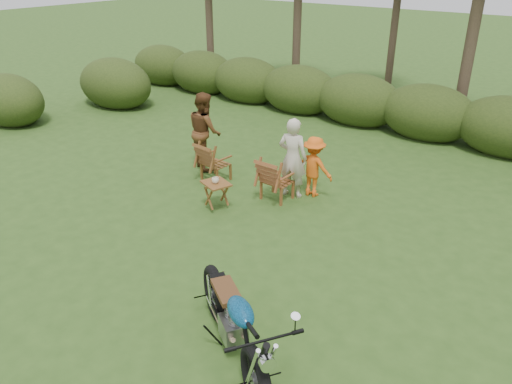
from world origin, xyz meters
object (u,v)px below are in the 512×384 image
Objects in this scene: motorcycle at (234,352)px; child at (312,195)px; lawn_chair_right at (277,199)px; side_table at (217,196)px; adult_a at (291,195)px; cup at (215,180)px; lawn_chair_left at (216,179)px; adult_b at (207,166)px.

child is at bearing 141.84° from motorcycle.
lawn_chair_right is at bearing 48.52° from child.
child is at bearing 54.82° from side_table.
lawn_chair_right is 1.28m from side_table.
child is (0.33, 0.27, 0.00)m from adult_a.
adult_a is (0.82, 1.38, -0.60)m from cup.
cup is at bearing 48.68° from adult_a.
adult_b is (-0.66, 0.41, 0.00)m from lawn_chair_left.
motorcycle is 4.30m from lawn_chair_right.
motorcycle is 3.85m from side_table.
child is (2.05, 0.61, 0.00)m from lawn_chair_left.
motorcycle is 4.51m from adult_a.
adult_a is at bearing 36.95° from child.
side_table is at bearing 48.43° from adult_a.
side_table is 2.14m from adult_b.
lawn_chair_right is 0.52× the size of adult_b.
side_table is 2.01m from child.
lawn_chair_left is 0.78m from adult_b.
side_table is 0.34× the size of adult_a.
motorcycle is 1.82× the size of child.
adult_a is 0.94× the size of adult_b.
adult_b reaches higher than child.
motorcycle is at bearing 118.51° from lawn_chair_right.
lawn_chair_left is at bearing 166.14° from motorcycle.
lawn_chair_right reaches higher than lawn_chair_left.
adult_b reaches higher than cup.
cup is 2.09m from child.
side_table is (-2.67, 2.75, 0.27)m from motorcycle.
side_table is at bearing 169.48° from adult_b.
lawn_chair_right is (-2.00, 3.80, 0.00)m from motorcycle.
motorcycle reaches higher than lawn_chair_right.
motorcycle reaches higher than side_table.
cup is at bearing 166.96° from motorcycle.
adult_a reaches higher than lawn_chair_left.
motorcycle reaches higher than child.
motorcycle is 5.96m from adult_b.
motorcycle is at bearing 107.12° from child.
side_table is 1.61m from adult_a.
adult_a is at bearing -114.09° from lawn_chair_right.
cup is 2.21m from adult_b.
adult_b is at bearing 137.61° from side_table.
cup is (-2.68, 2.74, 0.60)m from motorcycle.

